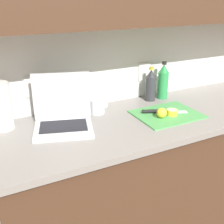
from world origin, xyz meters
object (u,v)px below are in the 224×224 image
object	(u,v)px
knife	(157,111)
lemon_half_cut	(172,112)
lemon_whole_beside	(162,113)
bottle_oil_tall	(151,86)
paper_towel_roll	(0,106)
measuring_cup	(97,106)
laptop	(63,115)
bottle_green_soda	(163,82)
cutting_board	(167,114)

from	to	relation	value
knife	lemon_half_cut	bearing A→B (deg)	-24.20
lemon_half_cut	lemon_whole_beside	world-z (taller)	lemon_whole_beside
bottle_oil_tall	paper_towel_roll	bearing A→B (deg)	-179.38
lemon_whole_beside	bottle_oil_tall	size ratio (longest dim) A/B	0.26
lemon_whole_beside	measuring_cup	distance (m)	0.39
laptop	lemon_half_cut	xyz separation A→B (m)	(0.61, -0.16, -0.04)
lemon_whole_beside	bottle_oil_tall	distance (m)	0.32
bottle_green_soda	bottle_oil_tall	world-z (taller)	bottle_green_soda
knife	paper_towel_roll	bearing A→B (deg)	-171.25
lemon_half_cut	paper_towel_roll	xyz separation A→B (m)	(-0.91, 0.28, 0.10)
cutting_board	lemon_whole_beside	size ratio (longest dim) A/B	6.44
measuring_cup	bottle_oil_tall	bearing A→B (deg)	5.23
cutting_board	bottle_oil_tall	bearing A→B (deg)	78.82
laptop	bottle_green_soda	world-z (taller)	laptop
laptop	measuring_cup	distance (m)	0.25
measuring_cup	paper_towel_roll	xyz separation A→B (m)	(-0.54, 0.03, 0.08)
laptop	cutting_board	world-z (taller)	laptop
knife	measuring_cup	size ratio (longest dim) A/B	2.27
lemon_whole_beside	bottle_green_soda	distance (m)	0.37
measuring_cup	paper_towel_roll	distance (m)	0.54
lemon_half_cut	laptop	bearing A→B (deg)	165.02
knife	bottle_oil_tall	bearing A→B (deg)	88.68
lemon_half_cut	bottle_oil_tall	distance (m)	0.30
laptop	paper_towel_roll	size ratio (longest dim) A/B	1.48
laptop	lemon_half_cut	world-z (taller)	laptop
measuring_cup	paper_towel_roll	bearing A→B (deg)	177.10
lemon_half_cut	bottle_green_soda	xyz separation A→B (m)	(0.14, 0.29, 0.09)
laptop	cutting_board	bearing A→B (deg)	4.21
cutting_board	lemon_half_cut	bearing A→B (deg)	-63.64
bottle_oil_tall	measuring_cup	size ratio (longest dim) A/B	1.96
laptop	paper_towel_roll	xyz separation A→B (m)	(-0.30, 0.11, 0.06)
laptop	lemon_whole_beside	size ratio (longest dim) A/B	6.35
lemon_whole_beside	cutting_board	bearing A→B (deg)	26.98
bottle_oil_tall	measuring_cup	distance (m)	0.42
cutting_board	bottle_green_soda	size ratio (longest dim) A/B	1.48
bottle_green_soda	bottle_oil_tall	bearing A→B (deg)	180.00
lemon_half_cut	knife	bearing A→B (deg)	133.11
laptop	knife	size ratio (longest dim) A/B	1.40
laptop	bottle_oil_tall	distance (m)	0.66
lemon_whole_beside	measuring_cup	xyz separation A→B (m)	(-0.29, 0.25, 0.01)
knife	bottle_green_soda	distance (m)	0.31
lemon_half_cut	measuring_cup	size ratio (longest dim) A/B	0.55
laptop	paper_towel_roll	bearing A→B (deg)	176.35
paper_towel_roll	bottle_green_soda	bearing A→B (deg)	0.56
measuring_cup	cutting_board	bearing A→B (deg)	-31.65
bottle_green_soda	bottle_oil_tall	distance (m)	0.10
bottle_green_soda	paper_towel_roll	world-z (taller)	bottle_green_soda
lemon_whole_beside	bottle_green_soda	size ratio (longest dim) A/B	0.23
measuring_cup	bottle_green_soda	bearing A→B (deg)	4.21
cutting_board	measuring_cup	size ratio (longest dim) A/B	3.23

